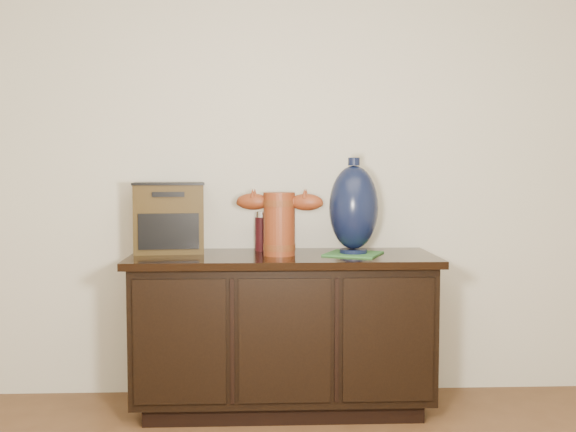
{
  "coord_description": "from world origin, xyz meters",
  "views": [
    {
      "loc": [
        -0.11,
        -0.98,
        1.17
      ],
      "look_at": [
        0.02,
        2.18,
        0.95
      ],
      "focal_mm": 42.0,
      "sensor_mm": 36.0,
      "label": 1
    }
  ],
  "objects_px": {
    "terracotta_vessel": "(279,220)",
    "tv_radio": "(169,217)",
    "spray_can": "(262,231)",
    "sideboard": "(283,330)",
    "lamp_base": "(354,208)"
  },
  "relations": [
    {
      "from": "tv_radio",
      "to": "lamp_base",
      "type": "height_order",
      "value": "lamp_base"
    },
    {
      "from": "terracotta_vessel",
      "to": "tv_radio",
      "type": "bearing_deg",
      "value": 177.73
    },
    {
      "from": "terracotta_vessel",
      "to": "lamp_base",
      "type": "relative_size",
      "value": 0.93
    },
    {
      "from": "sideboard",
      "to": "terracotta_vessel",
      "type": "xyz_separation_m",
      "value": [
        -0.02,
        -0.02,
        0.54
      ]
    },
    {
      "from": "lamp_base",
      "to": "spray_can",
      "type": "xyz_separation_m",
      "value": [
        -0.44,
        0.17,
        -0.13
      ]
    },
    {
      "from": "sideboard",
      "to": "tv_radio",
      "type": "distance_m",
      "value": 0.79
    },
    {
      "from": "sideboard",
      "to": "spray_can",
      "type": "height_order",
      "value": "spray_can"
    },
    {
      "from": "sideboard",
      "to": "lamp_base",
      "type": "height_order",
      "value": "lamp_base"
    },
    {
      "from": "terracotta_vessel",
      "to": "spray_can",
      "type": "distance_m",
      "value": 0.21
    },
    {
      "from": "sideboard",
      "to": "tv_radio",
      "type": "relative_size",
      "value": 3.94
    },
    {
      "from": "sideboard",
      "to": "tv_radio",
      "type": "xyz_separation_m",
      "value": [
        -0.56,
        0.14,
        0.54
      ]
    },
    {
      "from": "spray_can",
      "to": "sideboard",
      "type": "bearing_deg",
      "value": -58.96
    },
    {
      "from": "sideboard",
      "to": "spray_can",
      "type": "distance_m",
      "value": 0.5
    },
    {
      "from": "sideboard",
      "to": "tv_radio",
      "type": "bearing_deg",
      "value": 165.79
    },
    {
      "from": "terracotta_vessel",
      "to": "lamp_base",
      "type": "bearing_deg",
      "value": 16.57
    }
  ]
}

